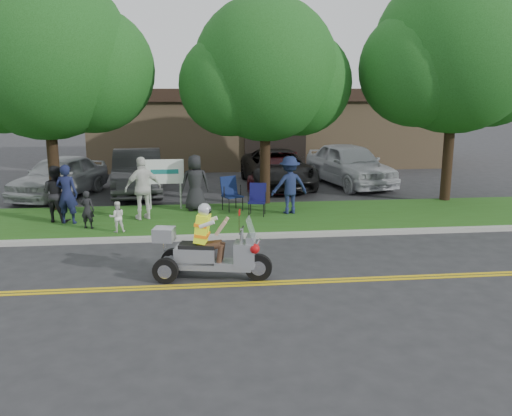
{
  "coord_description": "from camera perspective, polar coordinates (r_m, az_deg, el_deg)",
  "views": [
    {
      "loc": [
        -1.89,
        -11.21,
        4.03
      ],
      "look_at": [
        -0.4,
        2.0,
        1.08
      ],
      "focal_mm": 38.0,
      "sensor_mm": 36.0,
      "label": 1
    }
  ],
  "objects": [
    {
      "name": "lawn_chair_a",
      "position": [
        17.05,
        0.15,
        1.14
      ],
      "size": [
        0.63,
        0.65,
        1.0
      ],
      "rotation": [
        0.0,
        0.0,
        -0.23
      ],
      "color": "black",
      "rests_on": "grass_verge"
    },
    {
      "name": "spectator_adult_mid",
      "position": [
        17.19,
        -20.32,
        1.42
      ],
      "size": [
        1.0,
        0.89,
        1.69
      ],
      "primitive_type": "imported",
      "rotation": [
        0.0,
        0.0,
        2.78
      ],
      "color": "black",
      "rests_on": "grass_verge"
    },
    {
      "name": "ground",
      "position": [
        12.06,
        2.99,
        -7.02
      ],
      "size": [
        120.0,
        120.0,
        0.0
      ],
      "primitive_type": "plane",
      "color": "#28282B",
      "rests_on": "ground"
    },
    {
      "name": "parked_car_left",
      "position": [
        21.54,
        -12.37,
        3.73
      ],
      "size": [
        2.25,
        5.28,
        1.69
      ],
      "primitive_type": "imported",
      "rotation": [
        0.0,
        0.0,
        0.09
      ],
      "color": "#2F2F32",
      "rests_on": "ground"
    },
    {
      "name": "spectator_chair_a",
      "position": [
        17.22,
        3.55,
        2.44
      ],
      "size": [
        1.29,
        0.89,
        1.83
      ],
      "primitive_type": "imported",
      "rotation": [
        0.0,
        0.0,
        3.33
      ],
      "color": "#192347",
      "rests_on": "grass_verge"
    },
    {
      "name": "grass_verge",
      "position": [
        16.99,
        0.14,
        -1.01
      ],
      "size": [
        60.0,
        4.0,
        0.1
      ],
      "primitive_type": "cube",
      "color": "#285115",
      "rests_on": "ground"
    },
    {
      "name": "parked_car_far_right",
      "position": [
        23.17,
        9.82,
        4.56
      ],
      "size": [
        3.2,
        5.58,
        1.79
      ],
      "primitive_type": "imported",
      "rotation": [
        0.0,
        0.0,
        0.22
      ],
      "color": "silver",
      "rests_on": "ground"
    },
    {
      "name": "child_right",
      "position": [
        15.49,
        -14.41,
        -0.9
      ],
      "size": [
        0.48,
        0.41,
        0.87
      ],
      "primitive_type": "imported",
      "rotation": [
        0.0,
        0.0,
        3.35
      ],
      "color": "white",
      "rests_on": "grass_verge"
    },
    {
      "name": "tree_left",
      "position": [
        18.82,
        -21.09,
        14.21
      ],
      "size": [
        6.62,
        5.4,
        7.78
      ],
      "color": "#332114",
      "rests_on": "ground"
    },
    {
      "name": "trike_scooter",
      "position": [
        11.66,
        -5.18,
        -4.72
      ],
      "size": [
        2.54,
        1.09,
        1.67
      ],
      "rotation": [
        0.0,
        0.0,
        -0.21
      ],
      "color": "black",
      "rests_on": "ground"
    },
    {
      "name": "curb",
      "position": [
        14.92,
        1.08,
        -2.91
      ],
      "size": [
        60.0,
        0.25,
        0.12
      ],
      "primitive_type": "cube",
      "color": "#A8A89E",
      "rests_on": "ground"
    },
    {
      "name": "commercial_building",
      "position": [
        30.5,
        0.92,
        8.72
      ],
      "size": [
        18.0,
        8.2,
        4.0
      ],
      "color": "#9E7F5B",
      "rests_on": "ground"
    },
    {
      "name": "spectator_adult_right",
      "position": [
        16.74,
        -11.82,
        2.05
      ],
      "size": [
        1.22,
        0.89,
        1.92
      ],
      "primitive_type": "imported",
      "rotation": [
        0.0,
        0.0,
        3.56
      ],
      "color": "silver",
      "rests_on": "grass_verge"
    },
    {
      "name": "tree_mid",
      "position": [
        18.61,
        1.15,
        13.76
      ],
      "size": [
        5.88,
        4.8,
        7.05
      ],
      "color": "#332114",
      "rests_on": "ground"
    },
    {
      "name": "tree_right",
      "position": [
        20.34,
        20.37,
        14.58
      ],
      "size": [
        6.86,
        5.6,
        8.07
      ],
      "color": "#332114",
      "rests_on": "ground"
    },
    {
      "name": "centerline_near",
      "position": [
        11.52,
        3.46,
        -7.95
      ],
      "size": [
        60.0,
        0.1,
        0.01
      ],
      "primitive_type": "cube",
      "color": "gold",
      "rests_on": "ground"
    },
    {
      "name": "business_sign",
      "position": [
        18.05,
        -9.58,
        3.51
      ],
      "size": [
        1.25,
        0.06,
        1.75
      ],
      "color": "silver",
      "rests_on": "ground"
    },
    {
      "name": "spectator_chair_b",
      "position": [
        17.7,
        -6.42,
        2.67
      ],
      "size": [
        0.94,
        0.65,
        1.84
      ],
      "primitive_type": "imported",
      "rotation": [
        0.0,
        0.0,
        3.22
      ],
      "color": "black",
      "rests_on": "grass_verge"
    },
    {
      "name": "child_left",
      "position": [
        16.11,
        -17.33,
        -0.16
      ],
      "size": [
        0.45,
        0.35,
        1.1
      ],
      "primitive_type": "imported",
      "rotation": [
        0.0,
        0.0,
        2.89
      ],
      "color": "black",
      "rests_on": "grass_verge"
    },
    {
      "name": "centerline_far",
      "position": [
        11.67,
        3.32,
        -7.67
      ],
      "size": [
        60.0,
        0.1,
        0.01
      ],
      "primitive_type": "cube",
      "color": "gold",
      "rests_on": "ground"
    },
    {
      "name": "parked_car_right",
      "position": [
        22.38,
        2.0,
        3.81
      ],
      "size": [
        2.86,
        4.75,
        1.29
      ],
      "primitive_type": "imported",
      "rotation": [
        0.0,
        0.0,
        -0.25
      ],
      "color": "#420F14",
      "rests_on": "ground"
    },
    {
      "name": "parked_car_mid",
      "position": [
        22.57,
        2.28,
        4.19
      ],
      "size": [
        2.73,
        5.58,
        1.53
      ],
      "primitive_type": "imported",
      "rotation": [
        0.0,
        0.0,
        0.04
      ],
      "color": "black",
      "rests_on": "ground"
    },
    {
      "name": "parked_car_far_left",
      "position": [
        21.63,
        -20.0,
        3.15
      ],
      "size": [
        3.39,
        4.99,
        1.58
      ],
      "primitive_type": "imported",
      "rotation": [
        0.0,
        0.0,
        -0.36
      ],
      "color": "#A5A7AC",
      "rests_on": "ground"
    },
    {
      "name": "spectator_adult_left",
      "position": [
        16.84,
        -19.29,
        1.39
      ],
      "size": [
        0.71,
        0.53,
        1.76
      ],
      "primitive_type": "imported",
      "rotation": [
        0.0,
        0.0,
        2.96
      ],
      "color": "#161B3F",
      "rests_on": "grass_verge"
    },
    {
      "name": "lawn_chair_b",
      "position": [
        17.77,
        -2.69,
        1.78
      ],
      "size": [
        0.77,
        0.78,
        1.1
      ],
      "rotation": [
        0.0,
        0.0,
        0.42
      ],
      "color": "black",
      "rests_on": "grass_verge"
    }
  ]
}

